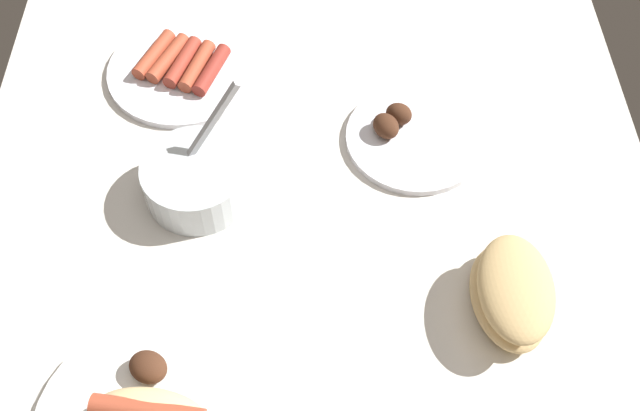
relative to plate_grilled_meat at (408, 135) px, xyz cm
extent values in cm
cube|color=silver|center=(-16.67, 13.60, -2.33)|extent=(120.00, 90.00, 3.00)
cylinder|color=white|center=(-0.25, -0.54, -0.33)|extent=(18.94, 18.94, 1.00)
ellipsoid|color=#472819|center=(2.34, 1.64, 1.73)|extent=(4.08, 4.47, 3.13)
ellipsoid|color=#472819|center=(0.34, 3.53, 1.61)|extent=(5.16, 4.80, 2.89)
cylinder|color=white|center=(13.39, 32.16, -0.33)|extent=(22.34, 22.34, 1.00)
cylinder|color=maroon|center=(11.72, 27.85, 1.22)|extent=(9.24, 5.16, 2.10)
cylinder|color=#AD472D|center=(12.56, 30.00, 1.22)|extent=(9.27, 4.92, 2.10)
cylinder|color=#9E3828|center=(13.39, 32.16, 1.22)|extent=(9.25, 5.04, 2.10)
cylinder|color=#AD472D|center=(14.23, 34.32, 1.22)|extent=(9.10, 5.80, 2.10)
cylinder|color=#AD472D|center=(15.06, 36.48, 1.22)|extent=(9.14, 5.65, 2.10)
ellipsoid|color=#472819|center=(-33.66, 31.72, 1.57)|extent=(5.31, 5.61, 2.80)
ellipsoid|color=#DBB77A|center=(-25.59, -8.92, 0.97)|extent=(14.45, 9.50, 3.60)
ellipsoid|color=tan|center=(-26.27, -8.97, 4.57)|extent=(14.42, 9.43, 3.60)
cylinder|color=silver|center=(-8.71, 28.36, 2.02)|extent=(13.53, 13.53, 5.71)
cylinder|color=beige|center=(-8.71, 28.36, 3.16)|extent=(11.91, 11.91, 2.57)
cube|color=#B7B7BC|center=(-5.67, 26.67, 7.96)|extent=(4.64, 9.68, 13.34)
camera|label=1|loc=(-65.92, 13.13, 78.12)|focal=41.94mm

